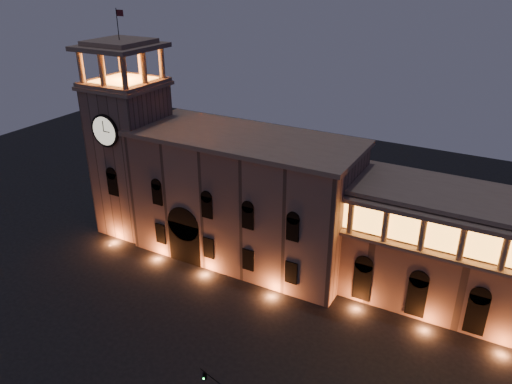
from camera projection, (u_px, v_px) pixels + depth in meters
ground at (158, 354)px, 52.87m from camera, size 160.00×160.00×0.00m
government_building at (244, 198)px, 67.56m from camera, size 30.80×12.80×17.60m
clock_tower at (132, 152)px, 73.26m from camera, size 9.80×9.80×32.40m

